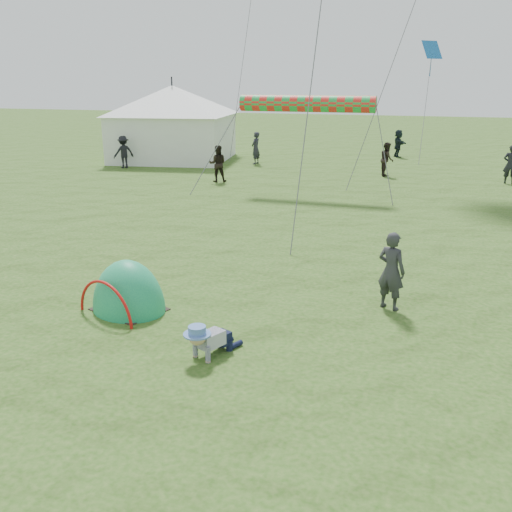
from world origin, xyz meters
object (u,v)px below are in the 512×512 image
(standing_adult, at_px, (391,271))
(event_marquee, at_px, (173,120))
(crawling_toddler, at_px, (208,339))
(popup_tent, at_px, (129,310))

(standing_adult, distance_m, event_marquee, 23.53)
(crawling_toddler, relative_size, popup_tent, 0.40)
(crawling_toddler, bearing_deg, popup_tent, 172.80)
(crawling_toddler, xyz_separation_m, standing_adult, (2.61, 3.05, 0.47))
(popup_tent, bearing_deg, event_marquee, 133.36)
(event_marquee, bearing_deg, crawling_toddler, -72.40)
(popup_tent, relative_size, standing_adult, 1.30)
(crawling_toddler, xyz_separation_m, event_marquee, (-11.35, 21.95, 1.88))
(event_marquee, bearing_deg, popup_tent, -75.96)
(crawling_toddler, bearing_deg, standing_adult, 73.05)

